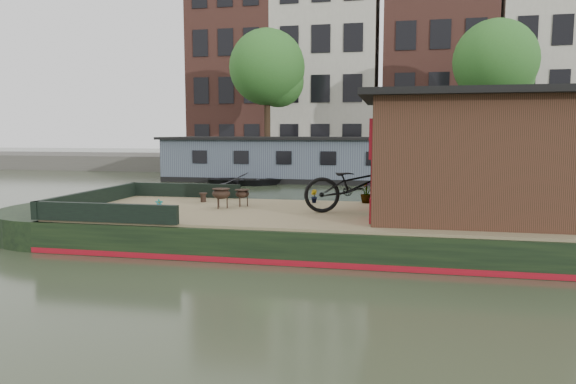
% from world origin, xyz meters
% --- Properties ---
extents(ground, '(120.00, 120.00, 0.00)m').
position_xyz_m(ground, '(0.00, 0.00, 0.00)').
color(ground, '#263220').
rests_on(ground, ground).
extents(houseboat_hull, '(14.01, 4.02, 0.60)m').
position_xyz_m(houseboat_hull, '(-1.33, 0.00, 0.27)').
color(houseboat_hull, black).
rests_on(houseboat_hull, ground).
extents(houseboat_deck, '(11.80, 3.80, 0.05)m').
position_xyz_m(houseboat_deck, '(0.00, 0.00, 0.62)').
color(houseboat_deck, '#7E6F4E').
rests_on(houseboat_deck, houseboat_hull).
extents(bow_bulwark, '(3.00, 4.00, 0.35)m').
position_xyz_m(bow_bulwark, '(-5.07, 0.00, 0.82)').
color(bow_bulwark, black).
rests_on(bow_bulwark, houseboat_deck).
extents(cabin, '(4.00, 3.50, 2.42)m').
position_xyz_m(cabin, '(2.19, 0.00, 1.88)').
color(cabin, black).
rests_on(cabin, houseboat_deck).
extents(bicycle, '(2.30, 1.22, 1.15)m').
position_xyz_m(bicycle, '(0.07, 0.18, 1.23)').
color(bicycle, black).
rests_on(bicycle, houseboat_deck).
extents(potted_plant_b, '(0.22, 0.22, 0.31)m').
position_xyz_m(potted_plant_b, '(-1.03, 1.48, 0.81)').
color(potted_plant_b, brown).
rests_on(potted_plant_b, houseboat_deck).
extents(potted_plant_d, '(0.31, 0.31, 0.50)m').
position_xyz_m(potted_plant_d, '(0.20, 1.70, 0.90)').
color(potted_plant_d, brown).
rests_on(potted_plant_d, houseboat_deck).
extents(potted_plant_e, '(0.20, 0.20, 0.32)m').
position_xyz_m(potted_plant_e, '(-3.83, -0.95, 0.81)').
color(potted_plant_e, '#A95831').
rests_on(potted_plant_e, houseboat_deck).
extents(brazier_front, '(0.46, 0.46, 0.44)m').
position_xyz_m(brazier_front, '(-2.90, 0.19, 0.87)').
color(brazier_front, black).
rests_on(brazier_front, houseboat_deck).
extents(brazier_rear, '(0.45, 0.45, 0.39)m').
position_xyz_m(brazier_rear, '(-2.52, 0.55, 0.84)').
color(brazier_rear, black).
rests_on(brazier_rear, houseboat_deck).
extents(bollard_port, '(0.19, 0.19, 0.22)m').
position_xyz_m(bollard_port, '(-3.66, 1.07, 0.76)').
color(bollard_port, black).
rests_on(bollard_port, houseboat_deck).
extents(bollard_stbd, '(0.16, 0.16, 0.19)m').
position_xyz_m(bollard_stbd, '(-5.60, -1.24, 0.74)').
color(bollard_stbd, black).
rests_on(bollard_stbd, houseboat_deck).
extents(dinghy, '(3.56, 2.77, 0.67)m').
position_xyz_m(dinghy, '(-5.63, 11.41, 0.34)').
color(dinghy, black).
rests_on(dinghy, ground).
extents(far_houseboat, '(20.40, 4.40, 2.11)m').
position_xyz_m(far_houseboat, '(0.00, 14.00, 0.97)').
color(far_houseboat, '#4C5965').
rests_on(far_houseboat, ground).
extents(quay, '(60.00, 6.00, 0.90)m').
position_xyz_m(quay, '(0.00, 20.50, 0.45)').
color(quay, '#47443F').
rests_on(quay, ground).
extents(townhouse_row, '(27.25, 8.00, 16.50)m').
position_xyz_m(townhouse_row, '(0.15, 27.50, 7.90)').
color(townhouse_row, brown).
rests_on(townhouse_row, ground).
extents(tree_left, '(4.40, 4.40, 7.40)m').
position_xyz_m(tree_left, '(-6.36, 19.07, 5.89)').
color(tree_left, '#332316').
rests_on(tree_left, quay).
extents(tree_right, '(4.40, 4.40, 7.40)m').
position_xyz_m(tree_right, '(6.14, 19.07, 5.89)').
color(tree_right, '#332316').
rests_on(tree_right, quay).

